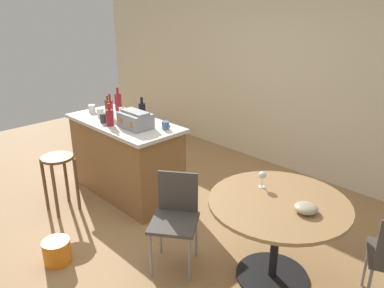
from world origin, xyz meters
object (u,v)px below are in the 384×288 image
object	(u,v)px
kitchen_island	(126,158)
serving_bowl	(306,208)
wine_glass	(262,176)
plastic_bucket	(57,251)
bottle_0	(111,108)
bottle_4	(108,104)
cup_1	(104,118)
cup_3	(100,113)
bottle_1	(118,101)
dining_table	(277,219)
bottle_2	(110,117)
cup_2	(122,111)
wooden_stool	(59,171)
toolbox	(136,120)
bottle_3	(142,111)
cup_0	(92,109)
folding_chair_near	(175,214)
cup_4	(166,125)

from	to	relation	value
kitchen_island	serving_bowl	world-z (taller)	kitchen_island
wine_glass	plastic_bucket	size ratio (longest dim) A/B	0.58
bottle_0	bottle_4	world-z (taller)	bottle_0
cup_1	cup_3	size ratio (longest dim) A/B	1.05
serving_bowl	bottle_1	bearing A→B (deg)	175.12
dining_table	bottle_2	distance (m)	2.17
bottle_0	cup_2	world-z (taller)	bottle_0
kitchen_island	bottle_2	bearing A→B (deg)	-80.68
wooden_stool	bottle_0	distance (m)	0.93
wooden_stool	dining_table	world-z (taller)	dining_table
wooden_stool	serving_bowl	bearing A→B (deg)	16.29
wooden_stool	cup_1	world-z (taller)	cup_1
wine_glass	cup_1	bearing A→B (deg)	-172.28
toolbox	bottle_2	bearing A→B (deg)	-147.44
cup_2	serving_bowl	world-z (taller)	cup_2
serving_bowl	cup_1	bearing A→B (deg)	-175.95
cup_2	bottle_3	bearing A→B (deg)	11.33
dining_table	plastic_bucket	size ratio (longest dim) A/B	4.57
cup_2	plastic_bucket	distance (m)	1.87
cup_3	kitchen_island	bearing A→B (deg)	16.00
bottle_4	cup_0	xyz separation A→B (m)	(-0.02, -0.22, -0.02)
toolbox	plastic_bucket	xyz separation A→B (m)	(0.36, -1.21, -0.92)
bottle_4	cup_1	world-z (taller)	bottle_4
wine_glass	bottle_4	bearing A→B (deg)	178.39
dining_table	bottle_0	bearing A→B (deg)	-179.75
bottle_3	folding_chair_near	bearing A→B (deg)	-27.03
folding_chair_near	bottle_3	bearing A→B (deg)	152.97
kitchen_island	bottle_2	distance (m)	0.60
plastic_bucket	wine_glass	bearing A→B (deg)	46.66
toolbox	cup_4	xyz separation A→B (m)	(0.28, 0.20, -0.05)
toolbox	cup_2	world-z (taller)	toolbox
cup_3	wine_glass	world-z (taller)	cup_3
dining_table	toolbox	distance (m)	1.91
toolbox	wine_glass	size ratio (longest dim) A/B	2.51
bottle_2	toolbox	bearing A→B (deg)	32.56
plastic_bucket	bottle_0	bearing A→B (deg)	125.41
cup_2	plastic_bucket	world-z (taller)	cup_2
cup_1	cup_2	xyz separation A→B (m)	(-0.12, 0.34, -0.01)
toolbox	bottle_1	distance (m)	0.78
bottle_1	serving_bowl	xyz separation A→B (m)	(2.83, -0.24, -0.26)
dining_table	cup_4	distance (m)	1.64
cup_3	cup_2	bearing A→B (deg)	67.43
plastic_bucket	serving_bowl	bearing A→B (deg)	35.48
wooden_stool	plastic_bucket	size ratio (longest dim) A/B	2.64
folding_chair_near	toolbox	size ratio (longest dim) A/B	2.37
bottle_2	cup_1	distance (m)	0.16
toolbox	cup_4	size ratio (longest dim) A/B	3.12
bottle_0	cup_1	distance (m)	0.21
dining_table	cup_1	bearing A→B (deg)	-175.54
bottle_0	plastic_bucket	bearing A→B (deg)	-54.59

